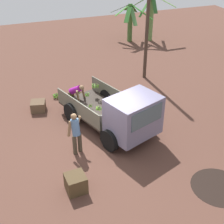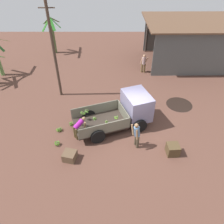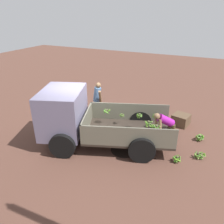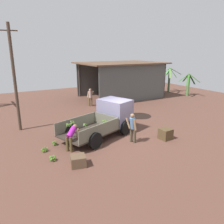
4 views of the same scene
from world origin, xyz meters
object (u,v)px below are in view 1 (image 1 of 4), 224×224
at_px(banana_bunch_on_ground_1, 77,91).
at_px(wooden_crate_1, 76,183).
at_px(banana_bunch_on_ground_0, 79,92).
at_px(banana_bunch_on_ground_3, 56,96).
at_px(person_worker_loading, 75,93).
at_px(person_foreground_visitor, 76,132).
at_px(cargo_truck, 125,115).
at_px(wooden_crate_0, 38,106).
at_px(banana_bunch_on_ground_2, 92,95).
at_px(utility_pole, 148,18).

distance_m(banana_bunch_on_ground_1, wooden_crate_1, 6.64).
xyz_separation_m(banana_bunch_on_ground_0, banana_bunch_on_ground_3, (0.05, -1.17, 0.02)).
relative_size(person_worker_loading, banana_bunch_on_ground_1, 4.34).
bearing_deg(banana_bunch_on_ground_1, person_foreground_visitor, -14.80).
height_order(cargo_truck, person_foreground_visitor, cargo_truck).
height_order(wooden_crate_0, wooden_crate_1, wooden_crate_1).
distance_m(banana_bunch_on_ground_0, banana_bunch_on_ground_1, 0.11).
relative_size(cargo_truck, wooden_crate_1, 7.78).
height_order(banana_bunch_on_ground_3, wooden_crate_0, wooden_crate_0).
distance_m(banana_bunch_on_ground_1, banana_bunch_on_ground_2, 0.87).
distance_m(banana_bunch_on_ground_1, wooden_crate_0, 2.33).
relative_size(cargo_truck, utility_pole, 0.76).
relative_size(person_worker_loading, banana_bunch_on_ground_3, 3.81).
height_order(cargo_truck, utility_pole, utility_pole).
height_order(banana_bunch_on_ground_2, wooden_crate_0, wooden_crate_0).
height_order(banana_bunch_on_ground_0, wooden_crate_1, wooden_crate_1).
relative_size(banana_bunch_on_ground_1, banana_bunch_on_ground_2, 0.97).
bearing_deg(person_worker_loading, utility_pole, 73.90).
height_order(banana_bunch_on_ground_0, banana_bunch_on_ground_2, banana_bunch_on_ground_2).
height_order(banana_bunch_on_ground_0, wooden_crate_0, wooden_crate_0).
xyz_separation_m(banana_bunch_on_ground_2, wooden_crate_0, (0.32, -2.63, 0.10)).
bearing_deg(utility_pole, banana_bunch_on_ground_3, -82.10).
bearing_deg(wooden_crate_0, person_foreground_visitor, 14.55).
relative_size(cargo_truck, person_foreground_visitor, 2.96).
bearing_deg(banana_bunch_on_ground_0, person_worker_loading, -20.51).
bearing_deg(banana_bunch_on_ground_2, banana_bunch_on_ground_0, -140.01).
distance_m(person_foreground_visitor, wooden_crate_0, 3.67).
xyz_separation_m(cargo_truck, person_foreground_visitor, (0.28, -2.03, -0.11)).
bearing_deg(banana_bunch_on_ground_2, wooden_crate_0, -82.97).
bearing_deg(banana_bunch_on_ground_3, person_worker_loading, 31.32).
height_order(person_foreground_visitor, banana_bunch_on_ground_2, person_foreground_visitor).
bearing_deg(utility_pole, wooden_crate_1, -39.14).
distance_m(banana_bunch_on_ground_0, banana_bunch_on_ground_3, 1.17).
distance_m(banana_bunch_on_ground_0, wooden_crate_1, 6.56).
height_order(banana_bunch_on_ground_3, wooden_crate_1, wooden_crate_1).
distance_m(person_worker_loading, banana_bunch_on_ground_0, 1.44).
distance_m(person_foreground_visitor, banana_bunch_on_ground_0, 4.64).
distance_m(utility_pole, banana_bunch_on_ground_1, 5.09).
distance_m(utility_pole, wooden_crate_0, 6.95).
height_order(utility_pole, person_worker_loading, utility_pole).
xyz_separation_m(wooden_crate_0, wooden_crate_1, (5.41, 0.38, 0.07)).
xyz_separation_m(utility_pole, person_worker_loading, (1.88, -4.37, -2.52)).
bearing_deg(banana_bunch_on_ground_0, banana_bunch_on_ground_2, 39.99).
relative_size(utility_pole, banana_bunch_on_ground_3, 19.75).
height_order(person_worker_loading, wooden_crate_0, person_worker_loading).
bearing_deg(banana_bunch_on_ground_2, person_foreground_visitor, -24.35).
bearing_deg(banana_bunch_on_ground_1, cargo_truck, 11.24).
relative_size(utility_pole, wooden_crate_0, 10.06).
xyz_separation_m(cargo_truck, banana_bunch_on_ground_1, (-4.23, -0.84, -0.91)).
distance_m(banana_bunch_on_ground_1, banana_bunch_on_ground_3, 1.13).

